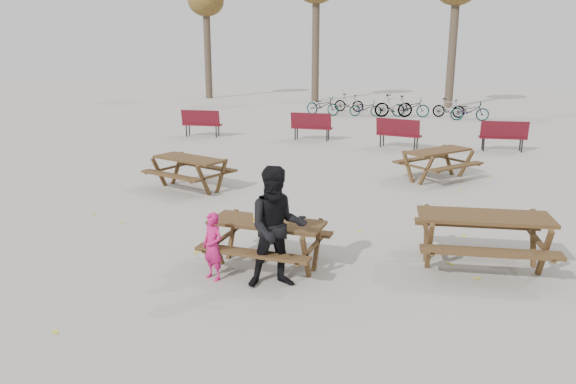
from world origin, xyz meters
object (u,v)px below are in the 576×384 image
(child, at_px, (213,246))
(adult, at_px, (277,228))
(soda_bottle, at_px, (255,218))
(picnic_table_east, at_px, (482,241))
(food_tray, at_px, (262,221))
(picnic_table_north, at_px, (190,173))
(picnic_table_far, at_px, (437,165))
(main_picnic_table, at_px, (267,232))

(child, distance_m, adult, 1.08)
(soda_bottle, relative_size, picnic_table_east, 0.08)
(food_tray, height_order, picnic_table_north, food_tray)
(food_tray, height_order, soda_bottle, soda_bottle)
(soda_bottle, bearing_deg, picnic_table_far, 73.25)
(picnic_table_east, bearing_deg, picnic_table_far, 91.32)
(picnic_table_east, bearing_deg, main_picnic_table, -170.88)
(picnic_table_north, bearing_deg, picnic_table_far, 44.88)
(main_picnic_table, distance_m, picnic_table_north, 5.38)
(food_tray, height_order, picnic_table_east, picnic_table_east)
(food_tray, xyz_separation_m, soda_bottle, (-0.10, -0.04, 0.05))
(picnic_table_north, bearing_deg, soda_bottle, -33.28)
(main_picnic_table, bearing_deg, picnic_table_north, 132.33)
(soda_bottle, bearing_deg, picnic_table_north, 130.40)
(soda_bottle, height_order, picnic_table_north, soda_bottle)
(soda_bottle, distance_m, child, 0.82)
(child, distance_m, picnic_table_east, 4.26)
(main_picnic_table, distance_m, food_tray, 0.22)
(main_picnic_table, distance_m, picnic_table_east, 3.44)
(soda_bottle, bearing_deg, adult, -42.19)
(adult, bearing_deg, soda_bottle, 110.23)
(child, bearing_deg, picnic_table_far, 92.24)
(food_tray, relative_size, soda_bottle, 1.06)
(main_picnic_table, height_order, food_tray, food_tray)
(main_picnic_table, distance_m, soda_bottle, 0.32)
(picnic_table_far, bearing_deg, picnic_table_north, 154.52)
(child, relative_size, picnic_table_far, 0.57)
(child, relative_size, picnic_table_north, 0.57)
(main_picnic_table, relative_size, adult, 0.99)
(main_picnic_table, height_order, child, child)
(food_tray, bearing_deg, soda_bottle, -156.86)
(food_tray, xyz_separation_m, child, (-0.55, -0.64, -0.27))
(child, bearing_deg, picnic_table_east, 46.67)
(adult, relative_size, picnic_table_far, 0.99)
(soda_bottle, distance_m, picnic_table_far, 7.48)
(soda_bottle, bearing_deg, child, -126.86)
(picnic_table_east, bearing_deg, food_tray, -170.17)
(food_tray, bearing_deg, child, -130.59)
(child, bearing_deg, soda_bottle, 73.94)
(food_tray, distance_m, picnic_table_far, 7.40)
(child, bearing_deg, food_tray, 70.21)
(main_picnic_table, height_order, picnic_table_far, picnic_table_far)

